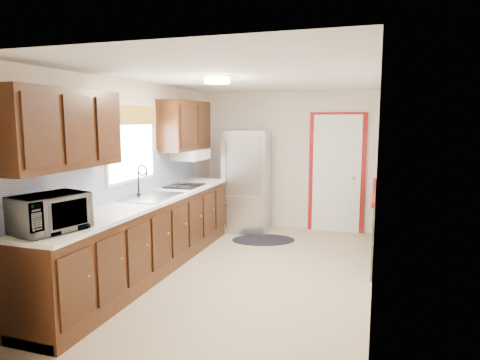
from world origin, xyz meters
The scene contains 8 objects.
room_shell centered at (0.00, 0.00, 1.20)m, with size 3.20×5.20×2.52m.
kitchen_run centered at (-1.24, -0.29, 0.81)m, with size 0.63×4.00×2.20m.
back_wall_trim centered at (0.99, 2.21, 0.89)m, with size 1.12×2.30×2.08m.
ceiling_fixture centered at (-0.30, -0.20, 2.36)m, with size 0.30×0.30×0.06m, color #FFD88C.
microwave centered at (-1.20, -1.95, 1.14)m, with size 0.60×0.33×0.40m, color white.
refrigerator centered at (-0.62, 2.05, 0.87)m, with size 0.78×0.76×1.74m.
rug centered at (-0.18, 1.53, 0.01)m, with size 1.00×0.65×0.01m, color black.
cooktop centered at (-1.19, 0.75, 0.95)m, with size 0.46×0.55×0.02m, color black.
Camera 1 is at (1.50, -4.91, 1.91)m, focal length 32.00 mm.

